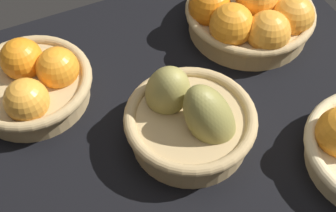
% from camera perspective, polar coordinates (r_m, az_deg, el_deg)
% --- Properties ---
extents(market_tray, '(0.84, 0.72, 0.03)m').
position_cam_1_polar(market_tray, '(0.80, 1.51, -2.71)').
color(market_tray, black).
rests_on(market_tray, ground).
extents(basket_near_right, '(0.22, 0.22, 0.10)m').
position_cam_1_polar(basket_near_right, '(0.82, -16.34, 2.75)').
color(basket_near_right, tan).
rests_on(basket_near_right, market_tray).
extents(basket_center_pears, '(0.21, 0.21, 0.15)m').
position_cam_1_polar(basket_center_pears, '(0.73, 2.55, -1.74)').
color(basket_center_pears, tan).
rests_on(basket_center_pears, market_tray).
extents(basket_near_left, '(0.25, 0.25, 0.12)m').
position_cam_1_polar(basket_near_left, '(0.92, 10.09, 11.16)').
color(basket_near_left, tan).
rests_on(basket_near_left, market_tray).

